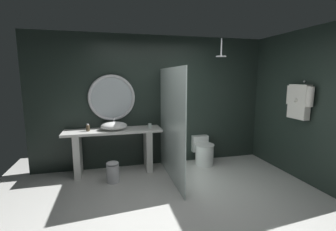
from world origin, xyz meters
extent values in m
plane|color=silver|center=(0.00, 0.00, 0.00)|extent=(5.76, 5.76, 0.00)
cube|color=#1E2823|center=(0.00, 1.90, 1.30)|extent=(4.80, 0.10, 2.60)
cube|color=#1E2823|center=(2.35, 0.76, 1.30)|extent=(0.10, 2.47, 2.60)
cube|color=silver|center=(-0.86, 1.59, 0.81)|extent=(1.77, 0.48, 0.05)
cube|color=silver|center=(-1.51, 1.59, 0.39)|extent=(0.11, 0.41, 0.78)
cube|color=silver|center=(-0.22, 1.59, 0.39)|extent=(0.11, 0.41, 0.78)
ellipsoid|color=white|center=(-0.84, 1.56, 0.90)|extent=(0.48, 0.40, 0.15)
cylinder|color=silver|center=(-0.84, 1.75, 0.93)|extent=(0.02, 0.02, 0.19)
cylinder|color=silver|center=(-0.84, 1.67, 1.01)|extent=(0.02, 0.15, 0.02)
cylinder|color=silver|center=(-0.18, 1.54, 0.88)|extent=(0.07, 0.07, 0.09)
cylinder|color=#3D3323|center=(-1.31, 1.57, 0.89)|extent=(0.07, 0.07, 0.11)
cylinder|color=silver|center=(-1.31, 1.57, 0.95)|extent=(0.04, 0.04, 0.02)
torus|color=silver|center=(-0.86, 1.81, 1.40)|extent=(0.88, 0.06, 0.88)
cylinder|color=#B2BCC1|center=(-0.86, 1.82, 1.40)|extent=(0.79, 0.01, 0.79)
cube|color=silver|center=(0.11, 1.05, 0.98)|extent=(0.02, 1.60, 1.95)
cylinder|color=silver|center=(1.14, 1.34, 2.34)|extent=(0.02, 0.02, 0.32)
cylinder|color=silver|center=(1.14, 1.34, 2.17)|extent=(0.19, 0.19, 0.02)
sphere|color=silver|center=(2.28, 0.51, 1.72)|extent=(0.04, 0.04, 0.04)
cube|color=silver|center=(2.21, 0.51, 1.38)|extent=(0.12, 0.38, 0.58)
cylinder|color=silver|center=(2.21, 0.30, 1.48)|extent=(0.11, 0.11, 0.33)
cylinder|color=silver|center=(2.21, 0.73, 1.48)|extent=(0.11, 0.11, 0.33)
sphere|color=silver|center=(2.13, 0.51, 1.41)|extent=(0.07, 0.07, 0.07)
cylinder|color=white|center=(0.95, 1.53, 0.21)|extent=(0.37, 0.37, 0.42)
ellipsoid|color=white|center=(0.95, 1.53, 0.43)|extent=(0.39, 0.43, 0.02)
cube|color=white|center=(0.95, 1.81, 0.38)|extent=(0.34, 0.19, 0.34)
cylinder|color=silver|center=(-0.90, 1.16, 0.16)|extent=(0.21, 0.21, 0.31)
ellipsoid|color=silver|center=(-0.90, 1.16, 0.34)|extent=(0.21, 0.21, 0.06)
camera|label=1|loc=(-0.93, -2.79, 1.79)|focal=25.16mm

